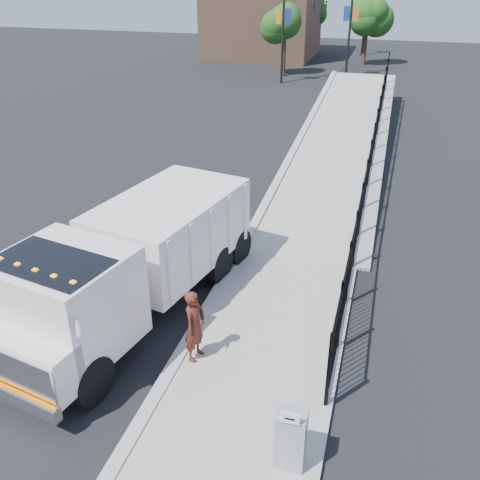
# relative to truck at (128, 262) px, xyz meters

# --- Properties ---
(ground) EXTENTS (120.00, 120.00, 0.00)m
(ground) POSITION_rel_truck_xyz_m (1.83, 0.01, -1.63)
(ground) COLOR black
(ground) RESTS_ON ground
(sidewalk) EXTENTS (3.55, 12.00, 0.12)m
(sidewalk) POSITION_rel_truck_xyz_m (3.76, -1.99, -1.57)
(sidewalk) COLOR #9E998E
(sidewalk) RESTS_ON ground
(curb) EXTENTS (0.30, 12.00, 0.16)m
(curb) POSITION_rel_truck_xyz_m (1.83, -1.99, -1.55)
(curb) COLOR #ADAAA3
(curb) RESTS_ON ground
(ramp) EXTENTS (3.95, 24.06, 3.19)m
(ramp) POSITION_rel_truck_xyz_m (3.96, 16.01, -1.63)
(ramp) COLOR #9E998E
(ramp) RESTS_ON ground
(iron_fence) EXTENTS (0.10, 28.00, 1.80)m
(iron_fence) POSITION_rel_truck_xyz_m (5.38, 12.01, -0.73)
(iron_fence) COLOR black
(iron_fence) RESTS_ON ground
(truck) EXTENTS (4.33, 8.84, 2.90)m
(truck) POSITION_rel_truck_xyz_m (0.00, 0.00, 0.00)
(truck) COLOR black
(truck) RESTS_ON ground
(worker) EXTENTS (0.53, 0.71, 1.79)m
(worker) POSITION_rel_truck_xyz_m (2.24, -1.28, -0.62)
(worker) COLOR #4F1F15
(worker) RESTS_ON sidewalk
(utility_cabinet) EXTENTS (0.55, 0.40, 1.25)m
(utility_cabinet) POSITION_rel_truck_xyz_m (4.93, -3.66, -0.89)
(utility_cabinet) COLOR gray
(utility_cabinet) RESTS_ON sidewalk
(arrow_sign) EXTENTS (0.35, 0.04, 0.22)m
(arrow_sign) POSITION_rel_truck_xyz_m (4.93, -3.88, -0.15)
(arrow_sign) COLOR white
(arrow_sign) RESTS_ON utility_cabinet
(light_pole_0) EXTENTS (3.77, 0.22, 8.00)m
(light_pole_0) POSITION_rel_truck_xyz_m (-2.29, 31.31, 2.73)
(light_pole_0) COLOR black
(light_pole_0) RESTS_ON ground
(light_pole_1) EXTENTS (3.78, 0.22, 8.00)m
(light_pole_1) POSITION_rel_truck_xyz_m (1.69, 35.15, 2.73)
(light_pole_1) COLOR black
(light_pole_1) RESTS_ON ground
(light_pole_2) EXTENTS (3.77, 0.22, 8.00)m
(light_pole_2) POSITION_rel_truck_xyz_m (-2.38, 43.40, 2.73)
(light_pole_2) COLOR black
(light_pole_2) RESTS_ON ground
(light_pole_3) EXTENTS (3.78, 0.22, 8.00)m
(light_pole_3) POSITION_rel_truck_xyz_m (2.02, 47.21, 2.73)
(light_pole_3) COLOR black
(light_pole_3) RESTS_ON ground
(tree_0) EXTENTS (2.76, 2.76, 5.38)m
(tree_0) POSITION_rel_truck_xyz_m (-3.06, 34.21, 2.32)
(tree_0) COLOR #382314
(tree_0) RESTS_ON ground
(tree_1) EXTENTS (2.72, 2.72, 5.36)m
(tree_1) POSITION_rel_truck_xyz_m (2.93, 41.47, 2.32)
(tree_1) COLOR #382314
(tree_1) RESTS_ON ground
(tree_2) EXTENTS (2.83, 2.83, 5.42)m
(tree_2) POSITION_rel_truck_xyz_m (-3.18, 49.45, 2.32)
(tree_2) COLOR #382314
(tree_2) RESTS_ON ground
(building) EXTENTS (10.00, 10.00, 8.00)m
(building) POSITION_rel_truck_xyz_m (-7.17, 44.01, 2.37)
(building) COLOR #8C664C
(building) RESTS_ON ground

